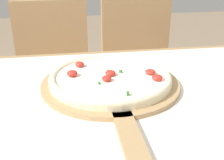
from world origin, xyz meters
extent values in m
cube|color=#A87F51|center=(0.00, 0.00, 0.73)|extent=(1.45, 0.90, 0.03)
cube|color=silver|center=(0.00, 0.00, 0.75)|extent=(1.37, 0.82, 0.00)
cylinder|color=tan|center=(-0.02, 0.12, 0.76)|extent=(0.39, 0.39, 0.01)
cube|color=tan|center=(-0.02, -0.16, 0.76)|extent=(0.04, 0.22, 0.01)
cylinder|color=beige|center=(-0.02, 0.12, 0.77)|extent=(0.34, 0.34, 0.02)
torus|color=beige|center=(-0.02, 0.12, 0.78)|extent=(0.34, 0.34, 0.02)
cylinder|color=white|center=(-0.02, 0.12, 0.78)|extent=(0.30, 0.30, 0.00)
ellipsoid|color=red|center=(-0.02, 0.12, 0.79)|extent=(0.03, 0.03, 0.01)
ellipsoid|color=red|center=(0.09, 0.11, 0.79)|extent=(0.03, 0.03, 0.01)
ellipsoid|color=red|center=(0.10, 0.07, 0.79)|extent=(0.03, 0.03, 0.02)
ellipsoid|color=red|center=(-0.04, 0.09, 0.79)|extent=(0.03, 0.03, 0.02)
ellipsoid|color=red|center=(-0.10, 0.20, 0.79)|extent=(0.03, 0.03, 0.02)
ellipsoid|color=red|center=(-0.13, 0.13, 0.79)|extent=(0.03, 0.03, 0.02)
cube|color=#387533|center=(0.01, 0.14, 0.78)|extent=(0.01, 0.01, 0.01)
cube|color=#387533|center=(-0.03, 0.15, 0.78)|extent=(0.01, 0.01, 0.01)
cube|color=#387533|center=(-0.03, 0.12, 0.78)|extent=(0.01, 0.01, 0.01)
cube|color=#387533|center=(-0.02, 0.13, 0.78)|extent=(0.01, 0.01, 0.01)
cube|color=#387533|center=(0.00, -0.01, 0.78)|extent=(0.01, 0.01, 0.01)
cube|color=#387533|center=(-0.06, 0.07, 0.78)|extent=(0.01, 0.01, 0.01)
cube|color=tan|center=(-0.22, 0.70, 0.43)|extent=(0.41, 0.41, 0.02)
cube|color=tan|center=(-0.22, 0.88, 0.67)|extent=(0.38, 0.04, 0.44)
cylinder|color=tan|center=(-0.37, 0.54, 0.21)|extent=(0.04, 0.04, 0.42)
cylinder|color=tan|center=(-0.05, 0.54, 0.21)|extent=(0.04, 0.04, 0.42)
cylinder|color=tan|center=(-0.38, 0.86, 0.21)|extent=(0.04, 0.04, 0.42)
cylinder|color=tan|center=(-0.06, 0.86, 0.21)|extent=(0.04, 0.04, 0.42)
cube|color=tan|center=(0.24, 0.70, 0.43)|extent=(0.42, 0.42, 0.02)
cube|color=tan|center=(0.24, 0.88, 0.67)|extent=(0.38, 0.05, 0.44)
cylinder|color=tan|center=(0.09, 0.53, 0.21)|extent=(0.04, 0.04, 0.42)
cylinder|color=tan|center=(0.41, 0.55, 0.21)|extent=(0.04, 0.04, 0.42)
cylinder|color=tan|center=(0.08, 0.85, 0.21)|extent=(0.04, 0.04, 0.42)
cylinder|color=tan|center=(0.40, 0.87, 0.21)|extent=(0.04, 0.04, 0.42)
camera|label=1|loc=(-0.13, -0.59, 1.09)|focal=45.00mm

